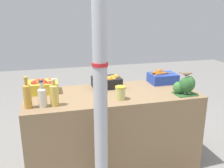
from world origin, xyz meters
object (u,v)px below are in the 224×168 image
Objects in this scene: apple_crate at (43,86)px; juice_bottle_cloudy at (42,96)px; broccoli_pile at (185,86)px; pickle_jar at (120,93)px; support_pole at (100,79)px; carrot_crate at (163,78)px; juice_bottle_amber at (27,95)px; juice_bottle_golden at (54,94)px; sparrow_bird at (187,74)px; orange_crate at (107,81)px.

juice_bottle_cloudy is at bearing -89.95° from apple_crate.
broccoli_pile is 1.72× the size of pickle_jar.
apple_crate is at bearing 119.76° from support_pole.
support_pole reaches higher than apple_crate.
support_pole reaches higher than carrot_crate.
pickle_jar is (0.74, 0.01, -0.03)m from juice_bottle_cloudy.
apple_crate is 1.27× the size of juice_bottle_cloudy.
juice_bottle_amber is 1.17× the size of juice_bottle_cloudy.
sparrow_bird is at bearing -1.30° from juice_bottle_golden.
pickle_jar is (0.74, -0.42, -0.00)m from apple_crate.
juice_bottle_golden is at bearing -144.11° from sparrow_bird.
sparrow_bird is at bearing -1.20° from juice_bottle_cloudy.
orange_crate is at bearing 35.33° from juice_bottle_golden.
juice_bottle_cloudy is at bearing -144.02° from sparrow_bird.
sparrow_bird is at bearing -17.56° from apple_crate.
orange_crate is 1.24× the size of juice_bottle_golden.
sparrow_bird is (1.57, -0.03, 0.10)m from juice_bottle_amber.
apple_crate reaches higher than pickle_jar.
sparrow_bird is (0.00, -0.01, 0.13)m from broccoli_pile.
support_pole is 0.88m from orange_crate.
orange_crate is at bearing 95.26° from pickle_jar.
juice_bottle_cloudy is 1.87× the size of pickle_jar.
orange_crate is 2.77× the size of sparrow_bird.
juice_bottle_amber is at bearing -164.31° from carrot_crate.
broccoli_pile is 1.57m from juice_bottle_amber.
juice_bottle_golden is (-1.29, -0.43, 0.05)m from carrot_crate.
sparrow_bird is at bearing -2.92° from pickle_jar.
juice_bottle_golden is (-0.35, 0.38, -0.23)m from support_pole.
broccoli_pile reaches higher than apple_crate.
juice_bottle_cloudy is (-1.40, -0.43, 0.04)m from carrot_crate.
apple_crate is 1.00× the size of orange_crate.
orange_crate is at bearing 26.95° from juice_bottle_amber.
juice_bottle_golden is at bearing 132.98° from support_pole.
support_pole is 9.18× the size of juice_bottle_golden.
juice_bottle_golden reaches higher than sparrow_bird.
support_pole is at bearing -39.50° from juice_bottle_cloudy.
support_pole is 0.57m from juice_bottle_golden.
carrot_crate is 1.08× the size of juice_bottle_amber.
apple_crate is (-0.46, 0.81, -0.27)m from support_pole.
support_pole is at bearing -47.02° from juice_bottle_golden.
juice_bottle_cloudy reaches higher than carrot_crate.
orange_crate is 1.27× the size of juice_bottle_cloudy.
support_pole is at bearing -32.81° from juice_bottle_amber.
pickle_jar is at bearing -84.74° from orange_crate.
juice_bottle_golden is at bearing -179.52° from pickle_jar.
carrot_crate is 0.49m from sparrow_bird.
support_pole is 8.04× the size of juice_bottle_amber.
orange_crate is at bearing -174.37° from sparrow_bird.
apple_crate is 0.70m from orange_crate.
apple_crate is 0.43m from juice_bottle_cloudy.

